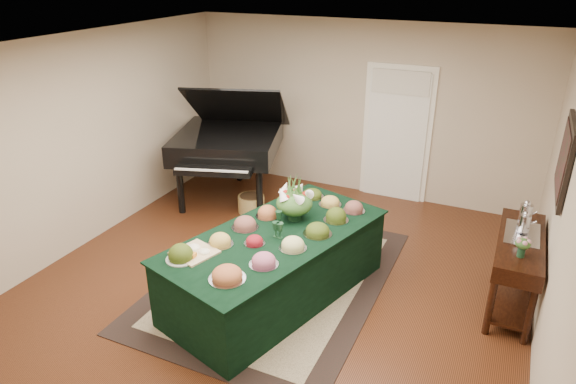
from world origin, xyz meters
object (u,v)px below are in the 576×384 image
at_px(buffet_table, 276,265).
at_px(mahogany_sideboard, 518,254).
at_px(floral_centerpiece, 294,199).
at_px(grand_piano, 228,141).

xyz_separation_m(buffet_table, mahogany_sideboard, (2.39, 0.90, 0.26)).
relative_size(floral_centerpiece, grand_piano, 0.20).
height_order(buffet_table, grand_piano, grand_piano).
xyz_separation_m(grand_piano, mahogany_sideboard, (4.23, -1.20, -0.28)).
height_order(grand_piano, mahogany_sideboard, grand_piano).
bearing_deg(buffet_table, grand_piano, 131.22).
relative_size(grand_piano, mahogany_sideboard, 1.54).
distance_m(floral_centerpiece, grand_piano, 2.51).
distance_m(buffet_table, grand_piano, 2.83).
bearing_deg(mahogany_sideboard, buffet_table, -159.47).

